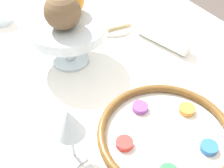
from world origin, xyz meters
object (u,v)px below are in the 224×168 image
object	(u,v)px
bread_plate	(112,22)
cup_near	(1,15)
orange_fruit	(71,1)
wine_glass	(69,125)
napkin_roll	(163,38)
fruit_stand	(67,30)
coconut	(62,11)
seder_plate	(165,135)

from	to	relation	value
bread_plate	cup_near	distance (m)	0.39
orange_fruit	bread_plate	world-z (taller)	orange_fruit
wine_glass	napkin_roll	bearing A→B (deg)	-63.25
fruit_stand	napkin_roll	world-z (taller)	fruit_stand
wine_glass	bread_plate	world-z (taller)	wine_glass
fruit_stand	cup_near	world-z (taller)	fruit_stand
fruit_stand	orange_fruit	bearing A→B (deg)	-43.08
orange_fruit	coconut	xyz separation A→B (m)	(-0.06, 0.05, 0.01)
napkin_roll	cup_near	xyz separation A→B (m)	(0.40, 0.39, 0.00)
fruit_stand	bread_plate	bearing A→B (deg)	-64.84
orange_fruit	cup_near	bearing A→B (deg)	26.87
napkin_roll	cup_near	bearing A→B (deg)	44.30
fruit_stand	wine_glass	bearing A→B (deg)	153.95
orange_fruit	bread_plate	size ratio (longest dim) A/B	0.46
bread_plate	napkin_roll	size ratio (longest dim) A/B	0.86
fruit_stand	bread_plate	world-z (taller)	fruit_stand
fruit_stand	coconut	xyz separation A→B (m)	(-0.02, 0.01, 0.07)
seder_plate	bread_plate	distance (m)	0.50
coconut	bread_plate	xyz separation A→B (m)	(0.12, -0.23, -0.17)
fruit_stand	coconut	bearing A→B (deg)	138.34
wine_glass	cup_near	bearing A→B (deg)	-3.96
bread_plate	seder_plate	bearing A→B (deg)	161.43
seder_plate	coconut	world-z (taller)	coconut
seder_plate	fruit_stand	distance (m)	0.39
coconut	napkin_roll	bearing A→B (deg)	-102.36
wine_glass	coconut	bearing A→B (deg)	-24.94
seder_plate	orange_fruit	size ratio (longest dim) A/B	4.20
orange_fruit	wine_glass	bearing A→B (deg)	151.63
orange_fruit	fruit_stand	bearing A→B (deg)	136.92
bread_plate	fruit_stand	bearing A→B (deg)	115.16
coconut	cup_near	bearing A→B (deg)	14.98
napkin_roll	cup_near	size ratio (longest dim) A/B	2.61
seder_plate	cup_near	xyz separation A→B (m)	(0.69, 0.16, 0.01)
wine_glass	bread_plate	xyz separation A→B (m)	(0.40, -0.36, -0.10)
seder_plate	wine_glass	world-z (taller)	wine_glass
fruit_stand	orange_fruit	size ratio (longest dim) A/B	2.98
coconut	seder_plate	bearing A→B (deg)	-169.31
orange_fruit	napkin_roll	bearing A→B (deg)	-116.04
seder_plate	fruit_stand	world-z (taller)	fruit_stand
fruit_stand	napkin_roll	bearing A→B (deg)	-106.13
coconut	bread_plate	world-z (taller)	coconut
coconut	fruit_stand	bearing A→B (deg)	-41.66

